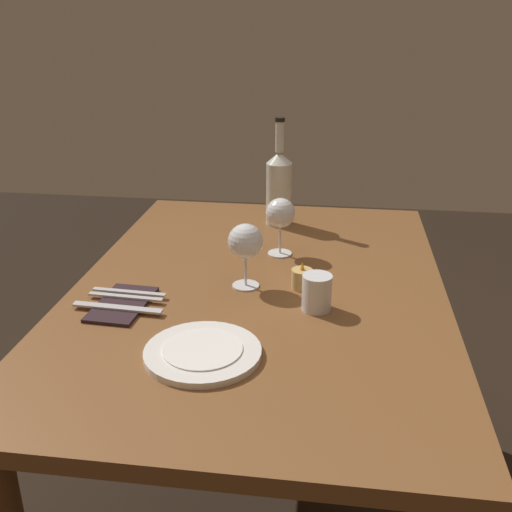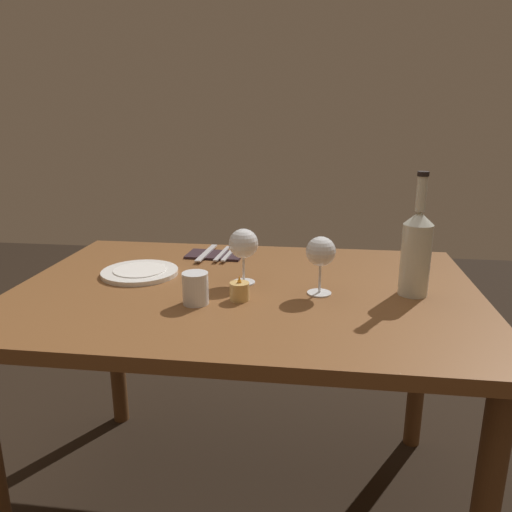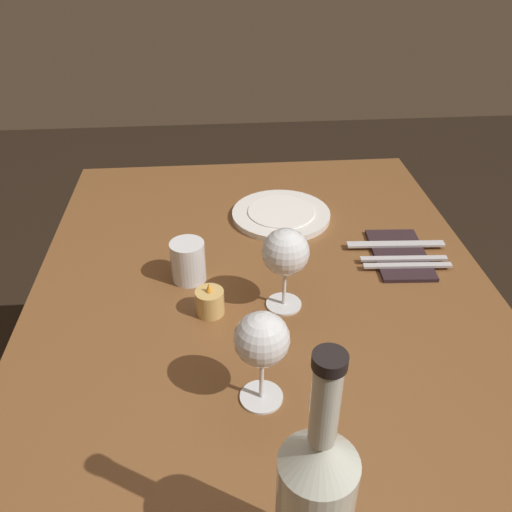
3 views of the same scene
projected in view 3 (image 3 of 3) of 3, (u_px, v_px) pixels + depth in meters
The scene contains 11 objects.
dining_table at pixel (267, 345), 1.04m from camera, with size 1.30×0.90×0.74m.
wine_glass_left at pixel (285, 254), 0.94m from camera, with size 0.08×0.08×0.16m.
wine_glass_right at pixel (262, 342), 0.75m from camera, with size 0.08×0.08×0.16m.
wine_bottle at pixel (319, 506), 0.54m from camera, with size 0.08×0.08×0.33m.
water_tumbler at pixel (188, 263), 1.05m from camera, with size 0.07×0.07×0.08m.
votive_candle at pixel (210, 304), 0.97m from camera, with size 0.05×0.05×0.07m.
dinner_plate at pixel (281, 214), 1.27m from camera, with size 0.23×0.23×0.02m.
folded_napkin at pixel (400, 254), 1.13m from camera, with size 0.20×0.12×0.01m.
fork_inner at pixel (404, 258), 1.11m from camera, with size 0.02×0.18×0.00m.
fork_outer at pixel (407, 265), 1.09m from camera, with size 0.02×0.18×0.00m.
table_knife at pixel (396, 244), 1.15m from camera, with size 0.03×0.21×0.00m.
Camera 3 is at (-0.76, 0.08, 1.37)m, focal length 37.68 mm.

